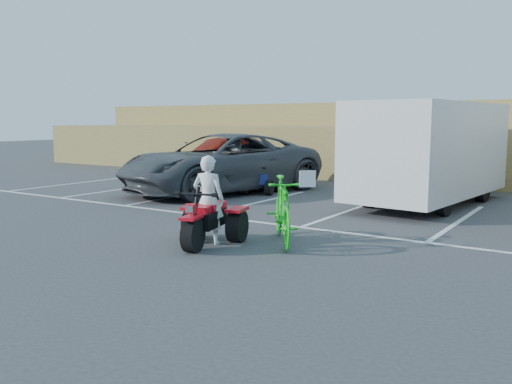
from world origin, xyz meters
The scene contains 11 objects.
ground centered at (0.00, 0.00, 0.00)m, with size 100.00×100.00×0.00m, color #363638.
parking_stripes centered at (0.87, 4.07, 0.00)m, with size 28.00×5.16×0.01m.
grass_embankment centered at (0.00, 15.48, 1.42)m, with size 40.00×8.50×3.10m.
red_trike_atv centered at (-0.67, -0.03, 0.00)m, with size 1.20×1.60×1.04m, color red, non-canonical shape.
rider centered at (-0.71, 0.11, 0.83)m, with size 0.60×0.40×1.65m, color white.
green_dirt_bike centered at (0.43, 0.88, 0.63)m, with size 0.59×2.09×1.25m, color #14BF19.
grey_pickup centered at (-4.90, 6.10, 0.93)m, with size 3.10×6.72×1.87m, color #3F4146.
red_car centered at (-7.50, 9.71, 0.87)m, with size 2.05×5.11×1.74m, color maroon.
cargo_trailer centered at (1.39, 7.08, 1.49)m, with size 2.99×6.11×2.75m.
quad_atv_blue centered at (-3.70, 6.60, 0.00)m, with size 0.99×1.33×0.87m, color navy, non-canonical shape.
quad_atv_green centered at (-0.29, 7.45, 0.00)m, with size 1.25×1.67×1.09m, color #145A26, non-canonical shape.
Camera 1 is at (5.47, -7.71, 2.30)m, focal length 38.00 mm.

